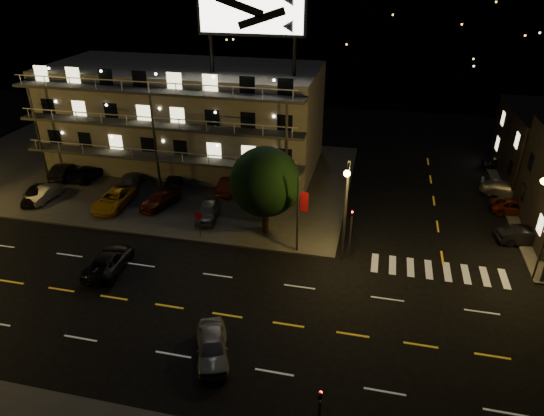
% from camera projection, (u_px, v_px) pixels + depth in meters
% --- Properties ---
extents(ground, '(140.00, 140.00, 0.00)m').
position_uv_depth(ground, '(198.00, 311.00, 31.47)').
color(ground, black).
rests_on(ground, ground).
extents(curb_nw, '(44.00, 24.00, 0.15)m').
position_uv_depth(curb_nw, '(141.00, 172.00, 51.48)').
color(curb_nw, '#3C3B39').
rests_on(curb_nw, ground).
extents(motel, '(28.00, 13.80, 18.10)m').
position_uv_depth(motel, '(186.00, 116.00, 51.59)').
color(motel, gray).
rests_on(motel, ground).
extents(hill_backdrop, '(120.00, 25.00, 24.00)m').
position_uv_depth(hill_backdrop, '(299.00, 11.00, 86.70)').
color(hill_backdrop, black).
rests_on(hill_backdrop, ground).
extents(streetlight_nc, '(0.44, 1.92, 8.00)m').
position_uv_depth(streetlight_nc, '(346.00, 202.00, 34.34)').
color(streetlight_nc, '#2D2D30').
rests_on(streetlight_nc, ground).
extents(signal_nw, '(0.20, 0.27, 4.60)m').
position_uv_depth(signal_nw, '(351.00, 228.00, 35.83)').
color(signal_nw, '#2D2D30').
rests_on(signal_nw, ground).
extents(signal_ne, '(0.27, 0.20, 4.60)m').
position_uv_depth(signal_ne, '(541.00, 249.00, 33.26)').
color(signal_ne, '#2D2D30').
rests_on(signal_ne, ground).
extents(banner_north, '(0.83, 0.16, 6.40)m').
position_uv_depth(banner_north, '(299.00, 213.00, 36.13)').
color(banner_north, '#2D2D30').
rests_on(banner_north, ground).
extents(stop_sign, '(0.91, 0.11, 2.61)m').
position_uv_depth(stop_sign, '(199.00, 220.00, 38.67)').
color(stop_sign, '#2D2D30').
rests_on(stop_sign, ground).
extents(tree, '(5.83, 5.61, 7.34)m').
position_uv_depth(tree, '(265.00, 184.00, 38.22)').
color(tree, black).
rests_on(tree, curb_nw).
extents(lot_car_0, '(2.77, 4.24, 1.34)m').
position_uv_depth(lot_car_0, '(34.00, 194.00, 44.89)').
color(lot_car_0, black).
rests_on(lot_car_0, curb_nw).
extents(lot_car_1, '(1.71, 3.99, 1.28)m').
position_uv_depth(lot_car_1, '(44.00, 194.00, 45.10)').
color(lot_car_1, gray).
rests_on(lot_car_1, curb_nw).
extents(lot_car_2, '(2.42, 5.21, 1.44)m').
position_uv_depth(lot_car_2, '(114.00, 199.00, 43.88)').
color(lot_car_2, gold).
rests_on(lot_car_2, curb_nw).
extents(lot_car_3, '(3.18, 4.78, 1.29)m').
position_uv_depth(lot_car_3, '(160.00, 199.00, 44.03)').
color(lot_car_3, '#5E1B0D').
rests_on(lot_car_3, curb_nw).
extents(lot_car_4, '(2.14, 4.33, 1.42)m').
position_uv_depth(lot_car_4, '(208.00, 210.00, 41.99)').
color(lot_car_4, gray).
rests_on(lot_car_4, curb_nw).
extents(lot_car_5, '(2.43, 4.66, 1.46)m').
position_uv_depth(lot_car_5, '(64.00, 171.00, 49.71)').
color(lot_car_5, black).
rests_on(lot_car_5, curb_nw).
extents(lot_car_6, '(2.77, 4.94, 1.30)m').
position_uv_depth(lot_car_6, '(89.00, 172.00, 49.58)').
color(lot_car_6, black).
rests_on(lot_car_6, curb_nw).
extents(lot_car_7, '(3.12, 5.02, 1.36)m').
position_uv_depth(lot_car_7, '(130.00, 181.00, 47.59)').
color(lot_car_7, gray).
rests_on(lot_car_7, curb_nw).
extents(lot_car_8, '(2.69, 4.38, 1.39)m').
position_uv_depth(lot_car_8, '(173.00, 183.00, 47.10)').
color(lot_car_8, black).
rests_on(lot_car_8, curb_nw).
extents(lot_car_9, '(1.67, 4.49, 1.46)m').
position_uv_depth(lot_car_9, '(229.00, 185.00, 46.67)').
color(lot_car_9, '#5E1B0D').
rests_on(lot_car_9, curb_nw).
extents(side_car_0, '(4.39, 2.14, 1.39)m').
position_uv_depth(side_car_0, '(525.00, 236.00, 38.50)').
color(side_car_0, black).
rests_on(side_car_0, ground).
extents(side_car_1, '(4.56, 2.32, 1.23)m').
position_uv_depth(side_car_1, '(516.00, 207.00, 43.17)').
color(side_car_1, '#5E1B0D').
rests_on(side_car_1, ground).
extents(side_car_2, '(4.76, 2.61, 1.31)m').
position_uv_depth(side_car_2, '(505.00, 188.00, 46.43)').
color(side_car_2, gray).
rests_on(side_car_2, ground).
extents(side_car_3, '(3.71, 1.55, 1.25)m').
position_uv_depth(side_car_3, '(500.00, 163.00, 52.12)').
color(side_car_3, black).
rests_on(side_car_3, ground).
extents(road_car_east, '(3.20, 4.70, 1.49)m').
position_uv_depth(road_car_east, '(212.00, 346.00, 27.57)').
color(road_car_east, gray).
rests_on(road_car_east, ground).
extents(road_car_west, '(2.73, 5.19, 1.39)m').
position_uv_depth(road_car_west, '(109.00, 261.00, 35.32)').
color(road_car_west, black).
rests_on(road_car_west, ground).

